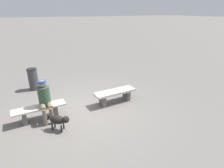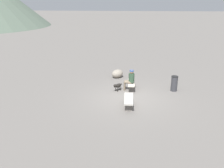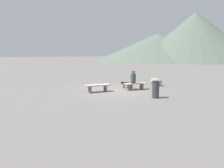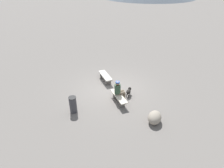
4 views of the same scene
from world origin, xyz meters
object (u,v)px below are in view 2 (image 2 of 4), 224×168
object	(u,v)px
bench_left	(129,100)
seated_person	(130,78)
trash_bin	(174,84)
boulder	(117,74)
dog	(118,86)
bench_right	(131,84)

from	to	relation	value
bench_left	seated_person	size ratio (longest dim) A/B	1.22
trash_bin	boulder	size ratio (longest dim) A/B	1.05
seated_person	boulder	size ratio (longest dim) A/B	1.44
bench_left	dog	world-z (taller)	same
bench_left	seated_person	xyz separation A→B (m)	(2.38, 0.00, 0.40)
dog	trash_bin	size ratio (longest dim) A/B	0.60
dog	boulder	world-z (taller)	boulder
boulder	dog	bearing A→B (deg)	-175.08
bench_right	dog	world-z (taller)	dog
seated_person	boulder	world-z (taller)	seated_person
bench_right	seated_person	xyz separation A→B (m)	(-0.19, 0.07, 0.43)
seated_person	trash_bin	size ratio (longest dim) A/B	1.38
trash_bin	boulder	world-z (taller)	trash_bin
bench_right	trash_bin	bearing A→B (deg)	-93.20
boulder	bench_left	bearing A→B (deg)	-168.51
bench_left	bench_right	bearing A→B (deg)	-3.43
trash_bin	boulder	xyz separation A→B (m)	(2.21, 3.60, -0.17)
bench_right	dog	size ratio (longest dim) A/B	2.84
bench_left	bench_right	distance (m)	2.57
dog	seated_person	bearing A→B (deg)	147.29
seated_person	trash_bin	world-z (taller)	seated_person
seated_person	boulder	xyz separation A→B (m)	(2.35, 0.96, -0.45)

